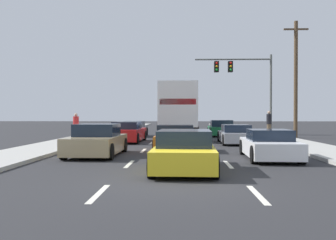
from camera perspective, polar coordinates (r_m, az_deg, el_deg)
name	(u,v)px	position (r m, az deg, el deg)	size (l,w,h in m)	color
ground_plane	(180,134)	(34.67, 1.72, -2.06)	(140.00, 140.00, 0.00)	#2B2B2D
sidewalk_right	(266,136)	(30.38, 14.23, -2.35)	(2.67, 80.00, 0.14)	#B2AFA8
sidewalk_left	(94,136)	(30.41, -10.81, -2.33)	(2.67, 80.00, 0.14)	#B2AFA8
lane_markings	(179,136)	(30.77, 1.71, -2.41)	(3.54, 57.00, 0.01)	silver
car_black	(134,129)	(30.44, -5.10, -1.39)	(1.96, 4.28, 1.22)	black
car_red	(128,133)	(24.19, -5.96, -1.85)	(1.99, 4.55, 1.28)	red
car_tan	(97,141)	(16.40, -10.47, -3.12)	(2.05, 4.38, 1.32)	tan
box_truck	(179,109)	(27.27, 1.66, 1.69)	(2.78, 8.43, 3.78)	white
car_orange	(176,138)	(18.36, 1.15, -2.74)	(1.98, 4.51, 1.25)	orange
car_yellow	(185,151)	(11.90, 2.46, -4.66)	(2.01, 4.42, 1.23)	yellow
car_green	(221,129)	(31.29, 7.85, -1.28)	(2.05, 4.21, 1.29)	#196B38
car_silver	(235,135)	(23.19, 9.94, -2.15)	(1.91, 4.62, 1.13)	#B7BABF
car_white	(269,145)	(15.37, 14.72, -3.65)	(1.98, 4.34, 1.14)	white
traffic_signal_mast	(240,74)	(34.95, 10.58, 6.64)	(6.80, 0.69, 7.04)	#595B56
utility_pole_mid	(296,78)	(30.11, 18.37, 5.95)	(1.80, 0.28, 8.62)	brown
pedestrian_near_corner	(269,123)	(30.15, 14.70, -0.46)	(0.38, 0.38, 1.86)	brown
pedestrian_mid_block	(76,126)	(26.42, -13.46, -0.84)	(0.38, 0.38, 1.67)	#3F3F42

